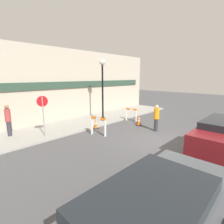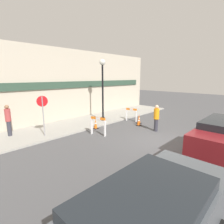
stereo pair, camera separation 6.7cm
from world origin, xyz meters
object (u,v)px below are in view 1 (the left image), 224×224
object	(u,v)px
streetlamp_post	(103,81)
stop_sign	(43,109)
person_worker	(156,117)
person_pedestrian	(8,119)

from	to	relation	value
streetlamp_post	stop_sign	world-z (taller)	streetlamp_post
person_worker	person_pedestrian	xyz separation A→B (m)	(-6.83, 5.44, 0.17)
person_worker	person_pedestrian	size ratio (longest dim) A/B	0.95
person_worker	person_pedestrian	distance (m)	8.73
stop_sign	streetlamp_post	bearing A→B (deg)	-166.30
streetlamp_post	person_worker	size ratio (longest dim) A/B	2.70
streetlamp_post	person_pedestrian	distance (m)	6.60
stop_sign	person_pedestrian	distance (m)	2.08
streetlamp_post	person_pedestrian	size ratio (longest dim) A/B	2.56
stop_sign	person_pedestrian	world-z (taller)	stop_sign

